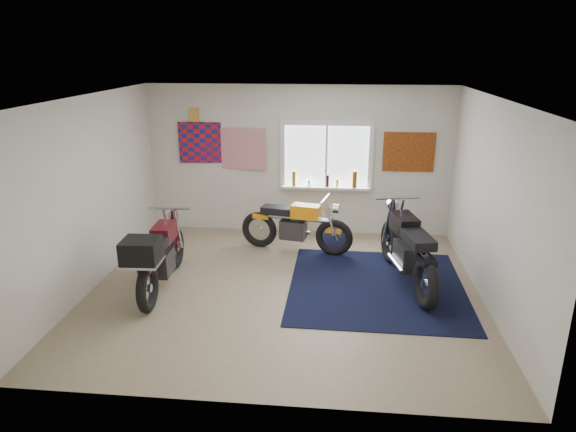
# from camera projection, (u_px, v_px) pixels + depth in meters

# --- Properties ---
(ground) EXTENTS (5.50, 5.50, 0.00)m
(ground) POSITION_uv_depth(u_px,v_px,m) (284.00, 290.00, 7.37)
(ground) COLOR #9E896B
(ground) RESTS_ON ground
(room_shell) EXTENTS (5.50, 5.50, 5.50)m
(room_shell) POSITION_uv_depth(u_px,v_px,m) (284.00, 179.00, 6.85)
(room_shell) COLOR white
(room_shell) RESTS_ON ground
(navy_rug) EXTENTS (2.53, 2.63, 0.01)m
(navy_rug) POSITION_uv_depth(u_px,v_px,m) (376.00, 286.00, 7.47)
(navy_rug) COLOR black
(navy_rug) RESTS_ON ground
(window_assembly) EXTENTS (1.66, 0.17, 1.26)m
(window_assembly) POSITION_uv_depth(u_px,v_px,m) (326.00, 161.00, 9.22)
(window_assembly) COLOR white
(window_assembly) RESTS_ON room_shell
(oil_bottles) EXTENTS (1.18, 0.09, 0.30)m
(oil_bottles) POSITION_uv_depth(u_px,v_px,m) (330.00, 180.00, 9.26)
(oil_bottles) COLOR #816712
(oil_bottles) RESTS_ON window_assembly
(flag_display) EXTENTS (1.60, 0.10, 1.17)m
(flag_display) POSITION_uv_depth(u_px,v_px,m) (194.00, 115.00, 9.21)
(flag_display) COLOR red
(flag_display) RESTS_ON room_shell
(triumph_poster) EXTENTS (0.90, 0.03, 0.70)m
(triumph_poster) POSITION_uv_depth(u_px,v_px,m) (409.00, 152.00, 9.04)
(triumph_poster) COLOR #A54C14
(triumph_poster) RESTS_ON room_shell
(yellow_triumph) EXTENTS (1.94, 0.64, 0.98)m
(yellow_triumph) POSITION_uv_depth(u_px,v_px,m) (295.00, 227.00, 8.65)
(yellow_triumph) COLOR black
(yellow_triumph) RESTS_ON ground
(black_chrome_bike) EXTENTS (0.77, 2.24, 1.16)m
(black_chrome_bike) POSITION_uv_depth(u_px,v_px,m) (407.00, 251.00, 7.43)
(black_chrome_bike) COLOR black
(black_chrome_bike) RESTS_ON navy_rug
(maroon_tourer) EXTENTS (0.63, 2.07, 1.05)m
(maroon_tourer) POSITION_uv_depth(u_px,v_px,m) (158.00, 256.00, 7.13)
(maroon_tourer) COLOR black
(maroon_tourer) RESTS_ON ground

